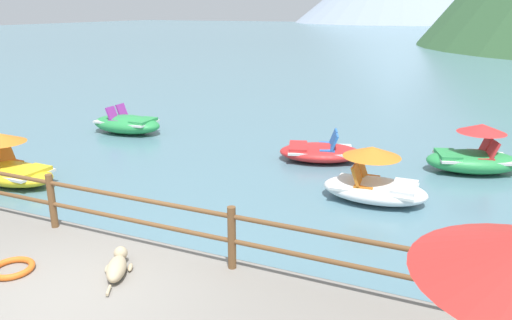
{
  "coord_description": "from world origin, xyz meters",
  "views": [
    {
      "loc": [
        4.55,
        -4.03,
        4.0
      ],
      "look_at": [
        0.55,
        5.0,
        0.9
      ],
      "focal_mm": 34.17,
      "sensor_mm": 36.0,
      "label": 1
    }
  ],
  "objects_px": {
    "dog_resting": "(117,266)",
    "pedal_boat_2": "(8,168)",
    "life_ring": "(12,268)",
    "pedal_boat_0": "(474,156)",
    "pedal_boat_1": "(320,152)",
    "pedal_boat_5": "(127,124)",
    "pedal_boat_3": "(375,183)"
  },
  "relations": [
    {
      "from": "pedal_boat_2",
      "to": "pedal_boat_3",
      "type": "xyz_separation_m",
      "value": [
        8.16,
        2.39,
        0.02
      ]
    },
    {
      "from": "pedal_boat_2",
      "to": "pedal_boat_3",
      "type": "bearing_deg",
      "value": 16.31
    },
    {
      "from": "pedal_boat_5",
      "to": "life_ring",
      "type": "bearing_deg",
      "value": -61.27
    },
    {
      "from": "pedal_boat_1",
      "to": "pedal_boat_5",
      "type": "xyz_separation_m",
      "value": [
        -6.76,
        0.36,
        0.07
      ]
    },
    {
      "from": "dog_resting",
      "to": "pedal_boat_1",
      "type": "height_order",
      "value": "pedal_boat_1"
    },
    {
      "from": "pedal_boat_1",
      "to": "pedal_boat_5",
      "type": "relative_size",
      "value": 1.02
    },
    {
      "from": "pedal_boat_0",
      "to": "pedal_boat_2",
      "type": "xyz_separation_m",
      "value": [
        -10.08,
        -5.33,
        -0.04
      ]
    },
    {
      "from": "pedal_boat_0",
      "to": "pedal_boat_1",
      "type": "xyz_separation_m",
      "value": [
        -3.84,
        -0.61,
        -0.18
      ]
    },
    {
      "from": "life_ring",
      "to": "pedal_boat_1",
      "type": "relative_size",
      "value": 0.24
    },
    {
      "from": "pedal_boat_0",
      "to": "dog_resting",
      "type": "bearing_deg",
      "value": -118.91
    },
    {
      "from": "pedal_boat_1",
      "to": "pedal_boat_2",
      "type": "bearing_deg",
      "value": -142.88
    },
    {
      "from": "dog_resting",
      "to": "pedal_boat_2",
      "type": "relative_size",
      "value": 0.38
    },
    {
      "from": "pedal_boat_1",
      "to": "pedal_boat_3",
      "type": "bearing_deg",
      "value": -50.59
    },
    {
      "from": "life_ring",
      "to": "pedal_boat_3",
      "type": "height_order",
      "value": "pedal_boat_3"
    },
    {
      "from": "dog_resting",
      "to": "pedal_boat_5",
      "type": "bearing_deg",
      "value": 127.45
    },
    {
      "from": "pedal_boat_0",
      "to": "pedal_boat_5",
      "type": "bearing_deg",
      "value": -178.64
    },
    {
      "from": "pedal_boat_2",
      "to": "pedal_boat_5",
      "type": "distance_m",
      "value": 5.11
    },
    {
      "from": "dog_resting",
      "to": "pedal_boat_0",
      "type": "bearing_deg",
      "value": 61.09
    },
    {
      "from": "pedal_boat_0",
      "to": "pedal_boat_2",
      "type": "relative_size",
      "value": 0.98
    },
    {
      "from": "life_ring",
      "to": "pedal_boat_0",
      "type": "distance_m",
      "value": 10.57
    },
    {
      "from": "pedal_boat_0",
      "to": "pedal_boat_5",
      "type": "xyz_separation_m",
      "value": [
        -10.6,
        -0.25,
        -0.11
      ]
    },
    {
      "from": "pedal_boat_3",
      "to": "pedal_boat_5",
      "type": "distance_m",
      "value": 9.09
    },
    {
      "from": "dog_resting",
      "to": "pedal_boat_5",
      "type": "distance_m",
      "value": 10.0
    },
    {
      "from": "dog_resting",
      "to": "pedal_boat_3",
      "type": "distance_m",
      "value": 5.86
    },
    {
      "from": "dog_resting",
      "to": "pedal_boat_0",
      "type": "distance_m",
      "value": 9.35
    },
    {
      "from": "dog_resting",
      "to": "pedal_boat_0",
      "type": "xyz_separation_m",
      "value": [
        4.52,
        8.19,
        -0.1
      ]
    },
    {
      "from": "pedal_boat_1",
      "to": "pedal_boat_5",
      "type": "distance_m",
      "value": 6.77
    },
    {
      "from": "life_ring",
      "to": "pedal_boat_0",
      "type": "bearing_deg",
      "value": 55.78
    },
    {
      "from": "pedal_boat_2",
      "to": "pedal_boat_0",
      "type": "bearing_deg",
      "value": 27.88
    },
    {
      "from": "life_ring",
      "to": "pedal_boat_0",
      "type": "xyz_separation_m",
      "value": [
        5.94,
        8.74,
        -0.03
      ]
    },
    {
      "from": "life_ring",
      "to": "pedal_boat_1",
      "type": "distance_m",
      "value": 8.41
    },
    {
      "from": "pedal_boat_2",
      "to": "pedal_boat_3",
      "type": "distance_m",
      "value": 8.5
    }
  ]
}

